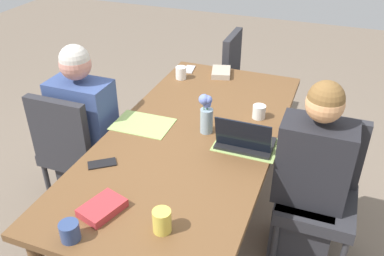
{
  "coord_description": "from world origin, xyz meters",
  "views": [
    {
      "loc": [
        -1.94,
        -0.74,
        2.06
      ],
      "look_at": [
        0.0,
        0.0,
        0.79
      ],
      "focal_mm": 38.54,
      "sensor_mm": 36.0,
      "label": 1
    }
  ],
  "objects_px": {
    "book_blue_cover": "(102,208)",
    "phone_black": "(102,164)",
    "coffee_mug_near_right": "(162,221)",
    "coffee_mug_centre_left": "(70,231)",
    "person_far_left_mid": "(87,138)",
    "chair_far_left_mid": "(74,145)",
    "flower_vase": "(206,113)",
    "book_red_cover": "(221,72)",
    "dining_table": "(192,145)",
    "laptop_near_left_near": "(245,141)",
    "chair_head_right_left_far": "(243,79)",
    "coffee_mug_near_left": "(259,112)",
    "coffee_mug_centre_right": "(181,73)",
    "phone_silver": "(189,69)",
    "chair_near_left_near": "(320,185)",
    "person_near_left_near": "(309,187)"
  },
  "relations": [
    {
      "from": "book_blue_cover",
      "to": "phone_black",
      "type": "xyz_separation_m",
      "value": [
        0.32,
        0.2,
        -0.02
      ]
    },
    {
      "from": "coffee_mug_near_right",
      "to": "coffee_mug_centre_left",
      "type": "height_order",
      "value": "coffee_mug_near_right"
    },
    {
      "from": "person_far_left_mid",
      "to": "book_blue_cover",
      "type": "bearing_deg",
      "value": -141.22
    },
    {
      "from": "chair_far_left_mid",
      "to": "flower_vase",
      "type": "bearing_deg",
      "value": -82.15
    },
    {
      "from": "coffee_mug_centre_left",
      "to": "book_red_cover",
      "type": "bearing_deg",
      "value": -2.84
    },
    {
      "from": "dining_table",
      "to": "person_far_left_mid",
      "type": "relative_size",
      "value": 1.75
    },
    {
      "from": "laptop_near_left_near",
      "to": "coffee_mug_centre_left",
      "type": "distance_m",
      "value": 1.07
    },
    {
      "from": "chair_far_left_mid",
      "to": "chair_head_right_left_far",
      "type": "height_order",
      "value": "same"
    },
    {
      "from": "flower_vase",
      "to": "coffee_mug_near_left",
      "type": "xyz_separation_m",
      "value": [
        0.28,
        -0.26,
        -0.08
      ]
    },
    {
      "from": "chair_head_right_left_far",
      "to": "coffee_mug_centre_right",
      "type": "bearing_deg",
      "value": 153.7
    },
    {
      "from": "book_red_cover",
      "to": "phone_silver",
      "type": "bearing_deg",
      "value": 74.32
    },
    {
      "from": "chair_head_right_left_far",
      "to": "chair_far_left_mid",
      "type": "bearing_deg",
      "value": 151.13
    },
    {
      "from": "dining_table",
      "to": "chair_far_left_mid",
      "type": "height_order",
      "value": "chair_far_left_mid"
    },
    {
      "from": "chair_near_left_near",
      "to": "chair_far_left_mid",
      "type": "distance_m",
      "value": 1.62
    },
    {
      "from": "coffee_mug_near_right",
      "to": "coffee_mug_centre_left",
      "type": "bearing_deg",
      "value": 118.02
    },
    {
      "from": "chair_near_left_near",
      "to": "coffee_mug_centre_left",
      "type": "distance_m",
      "value": 1.46
    },
    {
      "from": "chair_far_left_mid",
      "to": "laptop_near_left_near",
      "type": "distance_m",
      "value": 1.2
    },
    {
      "from": "coffee_mug_centre_left",
      "to": "person_far_left_mid",
      "type": "bearing_deg",
      "value": 31.14
    },
    {
      "from": "coffee_mug_near_left",
      "to": "book_red_cover",
      "type": "xyz_separation_m",
      "value": [
        0.55,
        0.42,
        -0.02
      ]
    },
    {
      "from": "person_near_left_near",
      "to": "coffee_mug_near_left",
      "type": "distance_m",
      "value": 0.56
    },
    {
      "from": "person_far_left_mid",
      "to": "chair_far_left_mid",
      "type": "bearing_deg",
      "value": 141.24
    },
    {
      "from": "book_red_cover",
      "to": "book_blue_cover",
      "type": "xyz_separation_m",
      "value": [
        -1.66,
        0.06,
        -0.0
      ]
    },
    {
      "from": "laptop_near_left_near",
      "to": "book_blue_cover",
      "type": "xyz_separation_m",
      "value": [
        -0.75,
        0.48,
        -0.02
      ]
    },
    {
      "from": "coffee_mug_centre_left",
      "to": "phone_silver",
      "type": "bearing_deg",
      "value": 5.4
    },
    {
      "from": "person_far_left_mid",
      "to": "coffee_mug_centre_left",
      "type": "distance_m",
      "value": 1.16
    },
    {
      "from": "chair_head_right_left_far",
      "to": "book_blue_cover",
      "type": "distance_m",
      "value": 2.18
    },
    {
      "from": "person_far_left_mid",
      "to": "book_blue_cover",
      "type": "xyz_separation_m",
      "value": [
        -0.78,
        -0.62,
        0.23
      ]
    },
    {
      "from": "person_far_left_mid",
      "to": "phone_silver",
      "type": "bearing_deg",
      "value": -24.8
    },
    {
      "from": "person_near_left_near",
      "to": "coffee_mug_near_left",
      "type": "height_order",
      "value": "person_near_left_near"
    },
    {
      "from": "chair_head_right_left_far",
      "to": "coffee_mug_centre_left",
      "type": "bearing_deg",
      "value": 176.2
    },
    {
      "from": "chair_near_left_near",
      "to": "laptop_near_left_near",
      "type": "bearing_deg",
      "value": 104.49
    },
    {
      "from": "book_red_cover",
      "to": "phone_black",
      "type": "bearing_deg",
      "value": 154.67
    },
    {
      "from": "chair_far_left_mid",
      "to": "book_red_cover",
      "type": "height_order",
      "value": "chair_far_left_mid"
    },
    {
      "from": "chair_far_left_mid",
      "to": "person_far_left_mid",
      "type": "relative_size",
      "value": 0.75
    },
    {
      "from": "coffee_mug_near_left",
      "to": "book_blue_cover",
      "type": "xyz_separation_m",
      "value": [
        -1.11,
        0.48,
        -0.02
      ]
    },
    {
      "from": "phone_silver",
      "to": "phone_black",
      "type": "bearing_deg",
      "value": 172.36
    },
    {
      "from": "person_far_left_mid",
      "to": "dining_table",
      "type": "bearing_deg",
      "value": -91.16
    },
    {
      "from": "book_red_cover",
      "to": "flower_vase",
      "type": "bearing_deg",
      "value": 176.33
    },
    {
      "from": "coffee_mug_near_left",
      "to": "coffee_mug_centre_right",
      "type": "relative_size",
      "value": 0.93
    },
    {
      "from": "chair_near_left_near",
      "to": "person_far_left_mid",
      "type": "distance_m",
      "value": 1.56
    },
    {
      "from": "coffee_mug_near_left",
      "to": "coffee_mug_near_right",
      "type": "relative_size",
      "value": 0.79
    },
    {
      "from": "book_red_cover",
      "to": "book_blue_cover",
      "type": "bearing_deg",
      "value": 163.3
    },
    {
      "from": "dining_table",
      "to": "chair_far_left_mid",
      "type": "bearing_deg",
      "value": 94.03
    },
    {
      "from": "book_red_cover",
      "to": "phone_silver",
      "type": "relative_size",
      "value": 1.33
    },
    {
      "from": "flower_vase",
      "to": "book_blue_cover",
      "type": "bearing_deg",
      "value": 165.12
    },
    {
      "from": "flower_vase",
      "to": "laptop_near_left_near",
      "type": "distance_m",
      "value": 0.29
    },
    {
      "from": "person_near_left_near",
      "to": "book_red_cover",
      "type": "height_order",
      "value": "person_near_left_near"
    },
    {
      "from": "book_blue_cover",
      "to": "coffee_mug_centre_left",
      "type": "bearing_deg",
      "value": -173.76
    },
    {
      "from": "person_far_left_mid",
      "to": "coffee_mug_near_left",
      "type": "distance_m",
      "value": 1.18
    },
    {
      "from": "book_blue_cover",
      "to": "chair_far_left_mid",
      "type": "bearing_deg",
      "value": 61.24
    }
  ]
}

